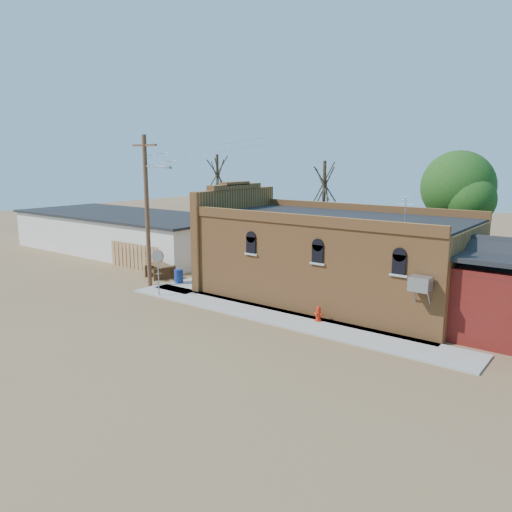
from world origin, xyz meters
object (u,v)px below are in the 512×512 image
Objects in this scene: utility_pole at (148,208)px; picnic_table at (160,269)px; brick_bar at (328,257)px; fire_hydrant at (318,314)px; stop_sign at (158,260)px; trash_barrel at (179,276)px.

utility_pole reaches higher than picnic_table.
brick_bar reaches higher than fire_hydrant.
stop_sign is at bearing -28.29° from picnic_table.
stop_sign is 3.40m from trash_barrel.
trash_barrel is (0.84, 1.54, -4.28)m from utility_pole.
stop_sign is (2.09, -1.20, -2.69)m from utility_pole.
stop_sign is at bearing -29.86° from utility_pole.
brick_bar is 19.82× the size of trash_barrel.
stop_sign is at bearing -144.48° from brick_bar.
picnic_table is (-1.36, 2.00, -4.21)m from utility_pole.
fire_hydrant is at bearing -66.43° from brick_bar.
brick_bar is 9.54m from trash_barrel.
stop_sign reaches higher than trash_barrel.
brick_bar is 10.96m from utility_pole.
utility_pole is (-9.79, -4.29, 2.43)m from brick_bar.
utility_pole is 3.78× the size of picnic_table.
picnic_table is at bearing 131.70° from stop_sign.
utility_pole is at bearing -168.82° from fire_hydrant.
brick_bar is at bearing 17.13° from trash_barrel.
picnic_table is (-11.14, -2.29, -1.78)m from brick_bar.
fire_hydrant is (1.75, -4.02, -1.90)m from brick_bar.
brick_bar is 4.78m from fire_hydrant.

